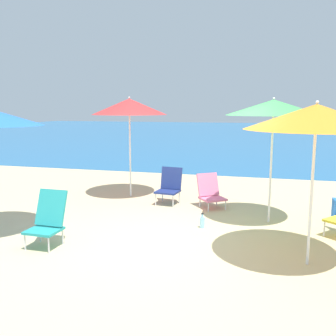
# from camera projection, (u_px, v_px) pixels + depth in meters

# --- Properties ---
(ground_plane) EXTENTS (60.00, 60.00, 0.00)m
(ground_plane) POSITION_uv_depth(u_px,v_px,m) (175.00, 240.00, 5.76)
(ground_plane) COLOR #D1BA89
(sea_water) EXTENTS (60.00, 40.00, 0.01)m
(sea_water) POSITION_uv_depth(u_px,v_px,m) (252.00, 133.00, 30.24)
(sea_water) COLOR #23669E
(sea_water) RESTS_ON ground
(beach_umbrella_green) EXTENTS (1.63, 1.63, 2.20)m
(beach_umbrella_green) POSITION_uv_depth(u_px,v_px,m) (274.00, 108.00, 6.37)
(beach_umbrella_green) COLOR white
(beach_umbrella_green) RESTS_ON ground
(beach_umbrella_orange) EXTENTS (1.77, 1.77, 2.11)m
(beach_umbrella_orange) POSITION_uv_depth(u_px,v_px,m) (316.00, 117.00, 4.59)
(beach_umbrella_orange) COLOR white
(beach_umbrella_orange) RESTS_ON ground
(beach_umbrella_red) EXTENTS (1.69, 1.69, 2.27)m
(beach_umbrella_red) POSITION_uv_depth(u_px,v_px,m) (129.00, 107.00, 8.34)
(beach_umbrella_red) COLOR white
(beach_umbrella_red) RESTS_ON ground
(beach_chair_pink) EXTENTS (0.68, 0.69, 0.69)m
(beach_chair_pink) POSITION_uv_depth(u_px,v_px,m) (210.00, 192.00, 7.64)
(beach_chair_pink) COLOR silver
(beach_chair_pink) RESTS_ON ground
(beach_chair_navy) EXTENTS (0.51, 0.55, 0.76)m
(beach_chair_navy) POSITION_uv_depth(u_px,v_px,m) (169.00, 185.00, 7.95)
(beach_chair_navy) COLOR silver
(beach_chair_navy) RESTS_ON ground
(beach_chair_teal) EXTENTS (0.47, 0.54, 0.81)m
(beach_chair_teal) POSITION_uv_depth(u_px,v_px,m) (48.00, 218.00, 5.52)
(beach_chair_teal) COLOR silver
(beach_chair_teal) RESTS_ON ground
(water_bottle) EXTENTS (0.08, 0.08, 0.26)m
(water_bottle) POSITION_uv_depth(u_px,v_px,m) (202.00, 222.00, 6.35)
(water_bottle) COLOR #8CCCEA
(water_bottle) RESTS_ON ground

